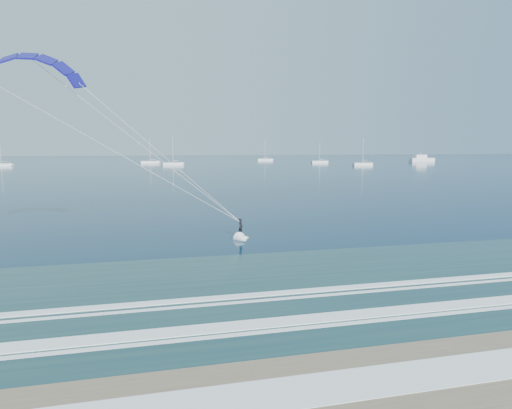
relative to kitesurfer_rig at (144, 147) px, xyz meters
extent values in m
plane|color=#07243E|center=(8.01, -23.22, -8.01)|extent=(900.00, 900.00, 0.00)
cube|color=#1E423F|center=(8.01, -15.22, -8.00)|extent=(600.00, 22.00, 0.03)
cube|color=white|center=(8.01, -21.72, -7.98)|extent=(600.00, 0.90, 0.07)
cube|color=white|center=(8.01, -17.72, -7.98)|extent=(600.00, 1.10, 0.07)
cube|color=white|center=(8.01, -13.72, -7.98)|extent=(600.00, 0.70, 0.07)
cube|color=white|center=(8.01, -23.72, -7.91)|extent=(600.00, 2.00, 0.02)
cube|color=#9CD418|center=(8.17, 2.13, -7.98)|extent=(1.34, 0.43, 0.08)
imported|color=black|center=(8.17, 2.13, -7.12)|extent=(0.62, 0.71, 1.65)
cone|color=white|center=(8.02, 0.83, -7.93)|extent=(1.31, 1.74, 1.10)
cube|color=silver|center=(151.57, 188.47, -6.98)|extent=(14.13, 3.77, 2.07)
cube|color=silver|center=(150.57, 188.47, -5.00)|extent=(6.59, 3.01, 1.88)
cylinder|color=silver|center=(150.57, 188.47, -3.06)|extent=(0.16, 0.16, 2.00)
cube|color=silver|center=(-58.07, 176.93, -7.41)|extent=(8.32, 2.40, 1.20)
cylinder|color=silver|center=(-58.07, 176.93, -1.67)|extent=(0.18, 0.18, 10.28)
cylinder|color=silver|center=(-56.87, 176.93, -6.01)|extent=(2.60, 0.12, 0.12)
cube|color=silver|center=(3.86, 197.80, -7.41)|extent=(9.06, 2.40, 1.20)
cylinder|color=silver|center=(3.86, 197.80, -1.33)|extent=(0.18, 0.18, 10.97)
cylinder|color=silver|center=(5.06, 197.80, -6.01)|extent=(2.60, 0.12, 0.12)
cube|color=silver|center=(13.39, 172.06, -7.41)|extent=(8.94, 2.40, 1.20)
cylinder|color=silver|center=(13.39, 172.06, -1.23)|extent=(0.18, 0.18, 11.18)
cylinder|color=silver|center=(14.59, 172.06, -6.01)|extent=(2.60, 0.12, 0.12)
cube|color=silver|center=(71.53, 228.44, -7.41)|extent=(9.43, 2.40, 1.20)
cylinder|color=silver|center=(71.53, 228.44, -1.05)|extent=(0.18, 0.18, 11.53)
cylinder|color=silver|center=(72.73, 228.44, -6.01)|extent=(2.60, 0.12, 0.12)
cube|color=silver|center=(87.72, 181.41, -7.41)|extent=(8.54, 2.40, 1.20)
cylinder|color=silver|center=(87.72, 181.41, -1.57)|extent=(0.18, 0.18, 10.48)
cylinder|color=silver|center=(88.92, 181.41, -6.01)|extent=(2.60, 0.12, 0.12)
cube|color=silver|center=(94.93, 148.45, -7.41)|extent=(8.86, 2.40, 1.20)
cylinder|color=silver|center=(94.93, 148.45, -1.42)|extent=(0.18, 0.18, 10.79)
cylinder|color=silver|center=(96.13, 148.45, -6.01)|extent=(2.60, 0.12, 0.12)
camera|label=1|loc=(-0.18, -36.95, -0.01)|focal=32.00mm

